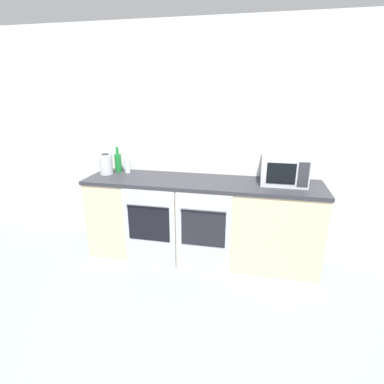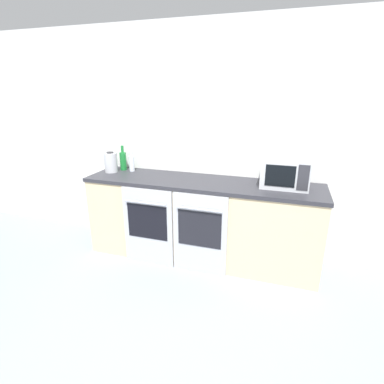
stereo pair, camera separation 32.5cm
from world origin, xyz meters
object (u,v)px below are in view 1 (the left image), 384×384
object	(u,v)px
bottle_clear	(127,164)
kettle	(106,164)
oven_left	(149,229)
bottle_green	(118,162)
oven_right	(203,234)
microwave	(284,169)

from	to	relation	value
bottle_clear	kettle	xyz separation A→B (m)	(-0.22, -0.11, 0.02)
oven_left	bottle_green	size ratio (longest dim) A/B	2.94
oven_left	bottle_clear	size ratio (longest dim) A/B	3.45
oven_left	bottle_green	bearing A→B (deg)	138.00
oven_right	microwave	size ratio (longest dim) A/B	1.89
oven_left	oven_right	bearing A→B (deg)	0.00
oven_right	bottle_green	distance (m)	1.38
bottle_green	oven_right	bearing A→B (deg)	-23.42
oven_left	bottle_clear	distance (m)	0.86
kettle	oven_left	bearing A→B (deg)	-29.33
oven_right	bottle_clear	world-z (taller)	bottle_clear
kettle	microwave	bearing A→B (deg)	1.44
oven_right	kettle	distance (m)	1.41
oven_right	bottle_clear	size ratio (longest dim) A/B	3.45
oven_left	kettle	xyz separation A→B (m)	(-0.64, 0.36, 0.60)
oven_right	microwave	world-z (taller)	microwave
oven_right	kettle	bearing A→B (deg)	163.78
microwave	bottle_green	size ratio (longest dim) A/B	1.55
oven_right	bottle_clear	xyz separation A→B (m)	(-1.01, 0.47, 0.58)
oven_left	bottle_green	xyz separation A→B (m)	(-0.55, 0.50, 0.60)
oven_left	microwave	xyz separation A→B (m)	(1.38, 0.41, 0.64)
oven_right	bottle_clear	bearing A→B (deg)	154.96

